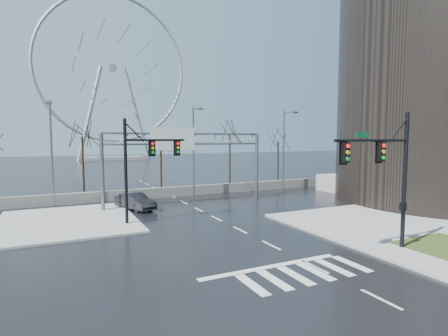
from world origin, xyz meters
TOP-DOWN VIEW (x-y plane):
  - ground at (0.00, 0.00)m, footprint 260.00×260.00m
  - sidewalk_right_ext at (10.00, 2.00)m, footprint 12.00×10.00m
  - sidewalk_far at (-11.00, 12.00)m, footprint 10.00×12.00m
  - grass_strip at (9.00, -5.00)m, footprint 5.00×4.00m
  - tower_podium at (29.00, 8.00)m, footprint 22.00×18.00m
  - barrier_wall at (0.00, 20.00)m, footprint 52.00×0.50m
  - signal_mast_near at (5.14, -4.04)m, footprint 5.52×0.41m
  - signal_mast_far at (-5.87, 8.96)m, footprint 4.72×0.41m
  - sign_gantry at (-0.38, 14.96)m, footprint 16.36×0.40m
  - streetlight_left at (-12.00, 18.16)m, footprint 0.50×2.55m
  - streetlight_mid at (2.00, 18.16)m, footprint 0.50×2.55m
  - streetlight_right at (14.00, 18.16)m, footprint 0.50×2.55m
  - tree_left at (-9.00, 23.50)m, footprint 3.75×3.75m
  - tree_center at (0.00, 24.50)m, footprint 3.25×3.25m
  - tree_right at (9.00, 23.50)m, footprint 3.90×3.90m
  - tree_far_right at (17.00, 24.00)m, footprint 3.40×3.40m
  - ferris_wheel at (5.00, 95.00)m, footprint 45.00×6.00m
  - car at (-5.24, 14.59)m, footprint 3.25×4.90m

SIDE VIEW (x-z plane):
  - ground at x=0.00m, z-range 0.00..0.00m
  - sidewalk_right_ext at x=10.00m, z-range 0.00..0.15m
  - sidewalk_far at x=-11.00m, z-range 0.00..0.15m
  - grass_strip at x=9.00m, z-range 0.14..0.17m
  - barrier_wall at x=0.00m, z-range 0.00..1.10m
  - car at x=-5.24m, z-range 0.00..1.53m
  - tower_podium at x=29.00m, z-range 0.00..2.00m
  - signal_mast_far at x=-5.87m, z-range 0.83..8.83m
  - signal_mast_near at x=5.14m, z-range 0.87..8.87m
  - tree_center at x=0.00m, z-range 1.92..8.42m
  - sign_gantry at x=-0.38m, z-range 1.38..8.98m
  - tree_far_right at x=17.00m, z-range 2.01..8.81m
  - streetlight_left at x=-12.00m, z-range 0.89..10.89m
  - streetlight_mid at x=2.00m, z-range 0.89..10.89m
  - streetlight_right at x=14.00m, z-range 0.89..10.89m
  - tree_left at x=-9.00m, z-range 2.23..9.73m
  - tree_right at x=9.00m, z-range 2.32..10.12m
  - ferris_wheel at x=5.00m, z-range 0.68..51.59m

